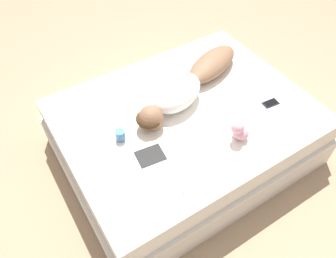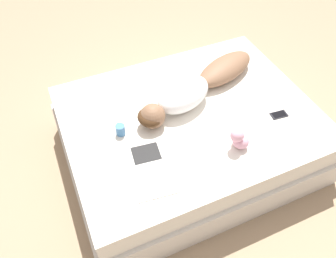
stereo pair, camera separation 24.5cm
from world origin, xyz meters
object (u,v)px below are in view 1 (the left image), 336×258
Objects in this scene: open_magazine at (157,168)px; person at (188,85)px; cell_phone at (271,103)px; coffee_mug at (120,135)px.

person is at bearing -42.66° from open_magazine.
person is 9.13× the size of cell_phone.
person is 0.72m from coffee_mug.
cell_phone is at bearing -104.81° from coffee_mug.
person is at bearing 53.29° from cell_phone.
open_magazine is (-0.52, 0.61, -0.10)m from person.
person is 2.44× the size of open_magazine.
person is 0.81m from open_magazine.
coffee_mug is (-0.15, 0.70, -0.06)m from person.
coffee_mug is at bearing 20.43° from open_magazine.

